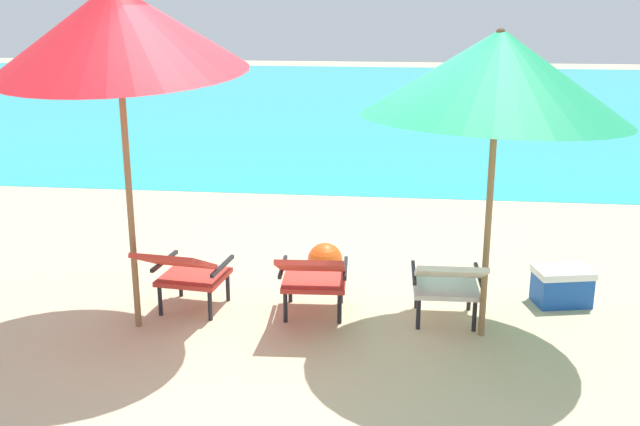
{
  "coord_description": "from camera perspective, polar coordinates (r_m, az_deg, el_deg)",
  "views": [
    {
      "loc": [
        0.72,
        -5.71,
        2.59
      ],
      "look_at": [
        0.0,
        0.53,
        0.75
      ],
      "focal_mm": 42.54,
      "sensor_mm": 36.0,
      "label": 1
    }
  ],
  "objects": [
    {
      "name": "cooler_box",
      "position": [
        6.85,
        17.73,
        -5.25
      ],
      "size": [
        0.53,
        0.42,
        0.32
      ],
      "color": "#194CA5",
      "rests_on": "ground_plane"
    },
    {
      "name": "lounge_chair_left",
      "position": [
        6.3,
        -10.12,
        -4.25
      ],
      "size": [
        0.63,
        0.93,
        0.68
      ],
      "color": "red",
      "rests_on": "ground_plane"
    },
    {
      "name": "beach_ball",
      "position": [
        7.12,
        0.36,
        -3.58
      ],
      "size": [
        0.33,
        0.33,
        0.33
      ],
      "primitive_type": "sphere",
      "color": "#EA5619",
      "rests_on": "ground_plane"
    },
    {
      "name": "beach_umbrella_right",
      "position": [
        5.61,
        13.23,
        10.09
      ],
      "size": [
        2.75,
        2.76,
        2.39
      ],
      "color": "olive",
      "rests_on": "ground_plane"
    },
    {
      "name": "beach_umbrella_left",
      "position": [
        5.8,
        -15.02,
        13.26
      ],
      "size": [
        2.14,
        2.18,
        2.73
      ],
      "color": "olive",
      "rests_on": "ground_plane"
    },
    {
      "name": "lounge_chair_center",
      "position": [
        6.11,
        -0.56,
        -4.65
      ],
      "size": [
        0.58,
        0.9,
        0.68
      ],
      "color": "red",
      "rests_on": "ground_plane"
    },
    {
      "name": "ocean_band",
      "position": [
        18.8,
        4.39,
        8.35
      ],
      "size": [
        40.0,
        18.0,
        0.01
      ],
      "primitive_type": "cube",
      "color": "#28B2B7",
      "rests_on": "ground_plane"
    },
    {
      "name": "lounge_chair_right",
      "position": [
        6.06,
        9.58,
        -5.05
      ],
      "size": [
        0.56,
        0.89,
        0.68
      ],
      "color": "silver",
      "rests_on": "ground_plane"
    },
    {
      "name": "ground_plane",
      "position": [
        10.07,
        2.27,
        1.4
      ],
      "size": [
        40.0,
        40.0,
        0.0
      ],
      "primitive_type": "plane",
      "color": "#CCB78E"
    }
  ]
}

